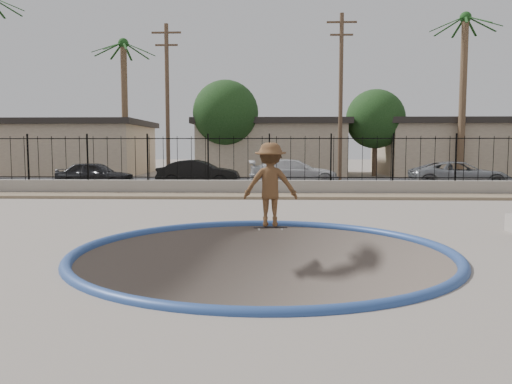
{
  "coord_description": "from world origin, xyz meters",
  "views": [
    {
      "loc": [
        0.18,
        -10.04,
        1.93
      ],
      "look_at": [
        -0.25,
        2.0,
        0.86
      ],
      "focal_mm": 35.0,
      "sensor_mm": 36.0,
      "label": 1
    }
  ],
  "objects_px": {
    "skateboard": "(270,227)",
    "car_c": "(294,172)",
    "skater": "(270,189)",
    "car_b": "(199,173)",
    "car_d": "(460,175)",
    "car_a": "(95,174)"
  },
  "relations": [
    {
      "from": "skateboard",
      "to": "car_c",
      "type": "bearing_deg",
      "value": 80.82
    },
    {
      "from": "skater",
      "to": "car_b",
      "type": "height_order",
      "value": "skater"
    },
    {
      "from": "car_b",
      "to": "car_c",
      "type": "height_order",
      "value": "car_c"
    },
    {
      "from": "car_b",
      "to": "car_c",
      "type": "relative_size",
      "value": 0.87
    },
    {
      "from": "skater",
      "to": "skateboard",
      "type": "distance_m",
      "value": 0.92
    },
    {
      "from": "skateboard",
      "to": "car_d",
      "type": "distance_m",
      "value": 14.68
    },
    {
      "from": "skateboard",
      "to": "car_b",
      "type": "xyz_separation_m",
      "value": [
        -3.56,
        12.36,
        0.63
      ]
    },
    {
      "from": "car_b",
      "to": "car_d",
      "type": "relative_size",
      "value": 0.87
    },
    {
      "from": "car_b",
      "to": "car_d",
      "type": "bearing_deg",
      "value": -90.17
    },
    {
      "from": "car_a",
      "to": "car_d",
      "type": "height_order",
      "value": "car_d"
    },
    {
      "from": "car_a",
      "to": "car_b",
      "type": "height_order",
      "value": "car_b"
    },
    {
      "from": "car_b",
      "to": "car_c",
      "type": "xyz_separation_m",
      "value": [
        4.65,
        1.04,
        0.01
      ]
    },
    {
      "from": "skater",
      "to": "car_d",
      "type": "distance_m",
      "value": 14.68
    },
    {
      "from": "skater",
      "to": "car_c",
      "type": "bearing_deg",
      "value": -92.09
    },
    {
      "from": "skateboard",
      "to": "car_d",
      "type": "xyz_separation_m",
      "value": [
        8.72,
        11.8,
        0.61
      ]
    },
    {
      "from": "skateboard",
      "to": "car_d",
      "type": "height_order",
      "value": "car_d"
    },
    {
      "from": "skater",
      "to": "car_d",
      "type": "height_order",
      "value": "skater"
    },
    {
      "from": "skater",
      "to": "car_a",
      "type": "bearing_deg",
      "value": -51.88
    },
    {
      "from": "skateboard",
      "to": "car_c",
      "type": "height_order",
      "value": "car_c"
    },
    {
      "from": "skateboard",
      "to": "car_b",
      "type": "relative_size",
      "value": 0.21
    },
    {
      "from": "skater",
      "to": "skateboard",
      "type": "bearing_deg",
      "value": -0.0
    },
    {
      "from": "skateboard",
      "to": "car_d",
      "type": "bearing_deg",
      "value": 49.0
    }
  ]
}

